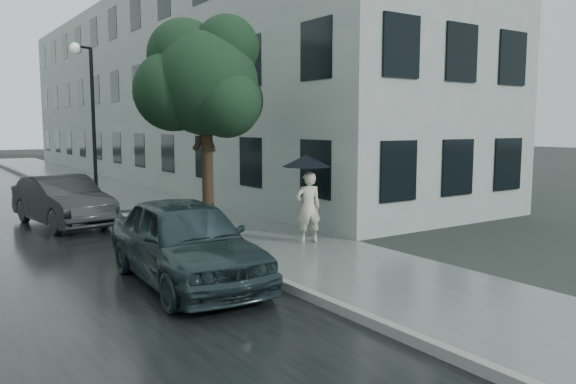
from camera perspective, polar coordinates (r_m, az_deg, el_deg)
ground at (r=11.00m, az=4.27°, el=-7.53°), size 120.00×120.00×0.00m
sidewalk at (r=21.64m, az=-15.35°, el=-0.63°), size 3.50×60.00×0.01m
kerb_near at (r=21.12m, az=-20.04°, el=-0.79°), size 0.15×60.00×0.15m
building_near at (r=30.40m, az=-10.83°, el=10.06°), size 7.02×36.00×9.00m
pedestrian at (r=12.96m, az=2.08°, el=-1.57°), size 0.69×0.55×1.65m
umbrella at (r=12.87m, az=1.88°, el=3.19°), size 1.43×1.43×1.16m
street_tree at (r=13.91m, az=-8.51°, el=10.98°), size 3.27×2.97×5.35m
lamp_post at (r=19.75m, az=-19.55°, el=7.37°), size 0.83×0.45×5.33m
car_near at (r=9.84m, az=-10.37°, el=-4.89°), size 1.98×4.43×1.48m
car_far at (r=16.39m, az=-21.91°, el=-0.82°), size 2.02×4.28×1.36m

